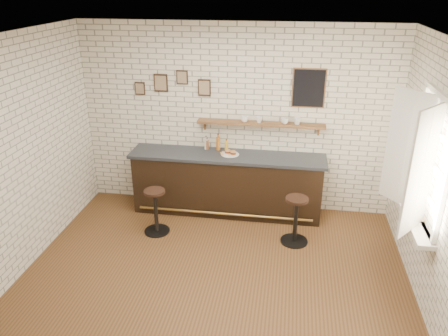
{
  "coord_description": "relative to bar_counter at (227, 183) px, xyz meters",
  "views": [
    {
      "loc": [
        0.85,
        -4.62,
        3.58
      ],
      "look_at": [
        -0.02,
        0.9,
        1.13
      ],
      "focal_mm": 35.0,
      "sensor_mm": 36.0,
      "label": 1
    }
  ],
  "objects": [
    {
      "name": "casement_window",
      "position": [
        2.45,
        -1.4,
        1.14
      ],
      "size": [
        0.4,
        1.3,
        1.56
      ],
      "color": "white",
      "rests_on": "ground"
    },
    {
      "name": "ciabatta_sandwich",
      "position": [
        0.05,
        0.01,
        0.55
      ],
      "size": [
        0.21,
        0.14,
        0.07
      ],
      "color": "tan",
      "rests_on": "sandwich_plate"
    },
    {
      "name": "ground",
      "position": [
        0.1,
        -1.7,
        -0.51
      ],
      "size": [
        5.0,
        5.0,
        0.0
      ],
      "primitive_type": "plane",
      "color": "brown",
      "rests_on": "ground"
    },
    {
      "name": "shelf_cup_d",
      "position": [
        1.06,
        0.2,
        1.05
      ],
      "size": [
        0.15,
        0.15,
        0.1
      ],
      "primitive_type": "imported",
      "rotation": [
        0.0,
        0.0,
        0.4
      ],
      "color": "white",
      "rests_on": "wall_shelf"
    },
    {
      "name": "sandwich_plate",
      "position": [
        0.04,
        0.01,
        0.51
      ],
      "size": [
        0.28,
        0.28,
        0.01
      ],
      "primitive_type": "cylinder",
      "color": "white",
      "rests_on": "bar_counter"
    },
    {
      "name": "potato_chips",
      "position": [
        0.02,
        0.01,
        0.52
      ],
      "size": [
        0.26,
        0.17,
        0.0
      ],
      "color": "#EBAF53",
      "rests_on": "sandwich_plate"
    },
    {
      "name": "wall_shelf",
      "position": [
        0.5,
        0.2,
        0.97
      ],
      "size": [
        2.0,
        0.18,
        0.18
      ],
      "color": "brown",
      "rests_on": "ground"
    },
    {
      "name": "shelf_cup_b",
      "position": [
        0.47,
        0.2,
        1.04
      ],
      "size": [
        0.14,
        0.14,
        0.1
      ],
      "primitive_type": "imported",
      "rotation": [
        0.0,
        0.0,
        0.56
      ],
      "color": "white",
      "rests_on": "wall_shelf"
    },
    {
      "name": "back_wall_decor",
      "position": [
        0.32,
        0.28,
        1.54
      ],
      "size": [
        2.96,
        0.02,
        0.56
      ],
      "color": "black",
      "rests_on": "ground"
    },
    {
      "name": "bitters_bottle_brown",
      "position": [
        -0.36,
        0.18,
        0.59
      ],
      "size": [
        0.06,
        0.06,
        0.2
      ],
      "color": "brown",
      "rests_on": "bar_counter"
    },
    {
      "name": "window_sill",
      "position": [
        2.5,
        -1.4,
        0.39
      ],
      "size": [
        0.2,
        1.35,
        0.06
      ],
      "color": "white",
      "rests_on": "ground"
    },
    {
      "name": "bar_stool_left",
      "position": [
        -0.96,
        -0.81,
        -0.13
      ],
      "size": [
        0.39,
        0.39,
        0.7
      ],
      "color": "black",
      "rests_on": "ground"
    },
    {
      "name": "shelf_cup_a",
      "position": [
        0.24,
        0.2,
        1.04
      ],
      "size": [
        0.14,
        0.14,
        0.09
      ],
      "primitive_type": "imported",
      "rotation": [
        0.0,
        0.0,
        0.27
      ],
      "color": "white",
      "rests_on": "wall_shelf"
    },
    {
      "name": "bar_counter",
      "position": [
        0.0,
        0.0,
        0.0
      ],
      "size": [
        3.1,
        0.65,
        1.01
      ],
      "color": "black",
      "rests_on": "ground"
    },
    {
      "name": "book_lower",
      "position": [
        2.48,
        -1.42,
        0.43
      ],
      "size": [
        0.15,
        0.2,
        0.02
      ],
      "primitive_type": "imported",
      "rotation": [
        0.0,
        0.0,
        0.01
      ],
      "color": "tan",
      "rests_on": "window_sill"
    },
    {
      "name": "shelf_cup_c",
      "position": [
        0.87,
        0.2,
        1.04
      ],
      "size": [
        0.15,
        0.15,
        0.09
      ],
      "primitive_type": "imported",
      "rotation": [
        0.0,
        0.0,
        1.04
      ],
      "color": "white",
      "rests_on": "wall_shelf"
    },
    {
      "name": "bitters_bottle_amber",
      "position": [
        -0.17,
        0.18,
        0.62
      ],
      "size": [
        0.07,
        0.07,
        0.28
      ],
      "color": "#A95E1B",
      "rests_on": "bar_counter"
    },
    {
      "name": "book_upper",
      "position": [
        2.48,
        -1.45,
        0.45
      ],
      "size": [
        0.2,
        0.24,
        0.02
      ],
      "primitive_type": "imported",
      "rotation": [
        0.0,
        0.0,
        -0.31
      ],
      "color": "tan",
      "rests_on": "book_lower"
    },
    {
      "name": "bar_stool_right",
      "position": [
        1.12,
        -0.76,
        -0.12
      ],
      "size": [
        0.4,
        0.4,
        0.72
      ],
      "color": "black",
      "rests_on": "ground"
    },
    {
      "name": "condiment_bottle_yellow",
      "position": [
        -0.04,
        0.18,
        0.58
      ],
      "size": [
        0.06,
        0.06,
        0.19
      ],
      "color": "gold",
      "rests_on": "bar_counter"
    },
    {
      "name": "bitters_bottle_white",
      "position": [
        -0.37,
        0.18,
        0.6
      ],
      "size": [
        0.06,
        0.06,
        0.23
      ],
      "color": "beige",
      "rests_on": "bar_counter"
    }
  ]
}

